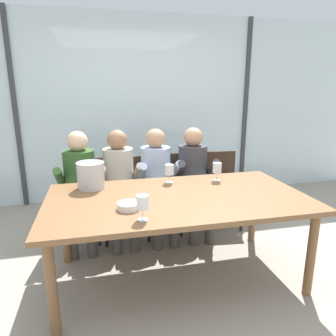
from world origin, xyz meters
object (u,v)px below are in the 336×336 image
object	(u,v)px
chair_left_of_center	(118,191)
ice_bucket_primary	(91,175)
chair_near_curtain	(85,194)
chair_near_window_right	(220,183)
wine_glass_near_bucket	(217,169)
person_pale_blue_shirt	(158,177)
person_olive_shirt	(80,182)
wine_glass_by_left_taster	(143,203)
wine_glass_center_pour	(169,170)
tasting_bowl	(129,206)
dining_table	(178,204)
person_beige_jumper	(120,179)
chair_right_of_center	(186,185)
person_charcoal_jacket	(194,174)
chair_center	(157,188)

from	to	relation	value
chair_left_of_center	ice_bucket_primary	distance (m)	0.75
chair_near_curtain	chair_near_window_right	distance (m)	1.56
chair_near_window_right	chair_near_curtain	bearing A→B (deg)	-172.72
wine_glass_near_bucket	person_pale_blue_shirt	bearing A→B (deg)	133.98
person_olive_shirt	wine_glass_by_left_taster	distance (m)	1.34
ice_bucket_primary	wine_glass_center_pour	xyz separation A→B (m)	(0.71, 0.00, -0.00)
chair_near_window_right	person_pale_blue_shirt	xyz separation A→B (m)	(-0.79, -0.16, 0.17)
chair_near_curtain	tasting_bowl	bearing A→B (deg)	-73.69
dining_table	ice_bucket_primary	size ratio (longest dim) A/B	8.65
ice_bucket_primary	wine_glass_near_bucket	distance (m)	1.17
chair_left_of_center	person_beige_jumper	distance (m)	0.22
chair_near_window_right	wine_glass_center_pour	bearing A→B (deg)	-135.41
chair_left_of_center	wine_glass_center_pour	distance (m)	0.83
chair_right_of_center	wine_glass_by_left_taster	distance (m)	1.62
chair_near_curtain	person_beige_jumper	bearing A→B (deg)	-19.02
chair_near_curtain	chair_near_window_right	size ratio (longest dim) A/B	1.00
person_charcoal_jacket	wine_glass_near_bucket	distance (m)	0.54
chair_near_curtain	wine_glass_by_left_taster	xyz separation A→B (m)	(0.43, -1.36, 0.36)
chair_center	person_olive_shirt	world-z (taller)	person_olive_shirt
person_olive_shirt	person_charcoal_jacket	distance (m)	1.23
person_charcoal_jacket	chair_center	bearing A→B (deg)	161.56
person_olive_shirt	wine_glass_near_bucket	bearing A→B (deg)	-21.31
person_olive_shirt	ice_bucket_primary	size ratio (longest dim) A/B	4.86
tasting_bowl	chair_left_of_center	bearing A→B (deg)	90.38
chair_center	tasting_bowl	size ratio (longest dim) A/B	5.04
dining_table	chair_near_curtain	size ratio (longest dim) A/B	2.44
chair_near_window_right	wine_glass_near_bucket	size ratio (longest dim) A/B	4.98
person_beige_jumper	wine_glass_near_bucket	distance (m)	1.03
person_pale_blue_shirt	chair_near_window_right	bearing A→B (deg)	7.96
person_charcoal_jacket	person_olive_shirt	bearing A→B (deg)	-178.21
chair_center	ice_bucket_primary	xyz separation A→B (m)	(-0.71, -0.61, 0.36)
person_pale_blue_shirt	tasting_bowl	distance (m)	1.11
chair_near_window_right	tasting_bowl	size ratio (longest dim) A/B	5.04
chair_left_of_center	wine_glass_near_bucket	xyz separation A→B (m)	(0.90, -0.63, 0.36)
person_beige_jumper	wine_glass_near_bucket	bearing A→B (deg)	-32.11
chair_near_window_right	person_beige_jumper	distance (m)	1.22
chair_near_window_right	person_beige_jumper	size ratio (longest dim) A/B	0.73
person_pale_blue_shirt	wine_glass_center_pour	size ratio (longest dim) A/B	6.82
chair_right_of_center	chair_near_window_right	size ratio (longest dim) A/B	1.00
chair_center	person_beige_jumper	size ratio (longest dim) A/B	0.73
person_pale_blue_shirt	chair_right_of_center	bearing A→B (deg)	20.43
chair_right_of_center	person_beige_jumper	xyz separation A→B (m)	(-0.78, -0.17, 0.17)
dining_table	wine_glass_center_pour	world-z (taller)	wine_glass_center_pour
dining_table	chair_near_window_right	bearing A→B (deg)	51.73
chair_near_curtain	person_beige_jumper	distance (m)	0.42
chair_near_window_right	person_charcoal_jacket	world-z (taller)	person_charcoal_jacket
chair_right_of_center	chair_near_curtain	bearing A→B (deg)	-175.12
tasting_bowl	dining_table	bearing A→B (deg)	24.14
chair_near_window_right	person_olive_shirt	world-z (taller)	person_olive_shirt
chair_right_of_center	person_charcoal_jacket	distance (m)	0.24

